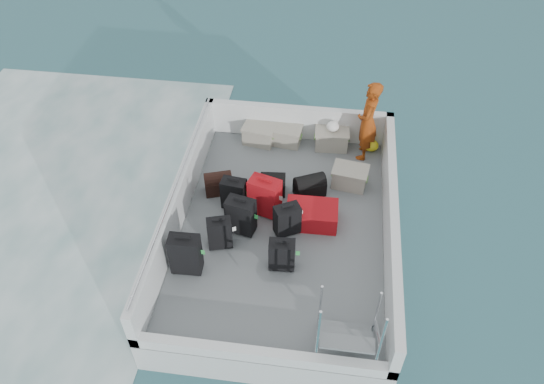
{
  "coord_description": "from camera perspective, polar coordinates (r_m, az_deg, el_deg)",
  "views": [
    {
      "loc": [
        0.62,
        -5.93,
        7.16
      ],
      "look_at": [
        -0.23,
        0.39,
        1.0
      ],
      "focal_mm": 35.0,
      "sensor_mm": 36.0,
      "label": 1
    }
  ],
  "objects": [
    {
      "name": "suitcase_5",
      "position": [
        8.83,
        -0.8,
        -0.52
      ],
      "size": [
        0.58,
        0.44,
        0.7
      ],
      "primitive_type": "cube",
      "rotation": [
        0.0,
        0.0,
        -0.3
      ],
      "color": "#B80E1C",
      "rests_on": "deck"
    },
    {
      "name": "suitcase_1",
      "position": [
        8.39,
        -5.64,
        -4.46
      ],
      "size": [
        0.43,
        0.32,
        0.57
      ],
      "primitive_type": "cube",
      "rotation": [
        0.0,
        0.0,
        0.28
      ],
      "color": "black",
      "rests_on": "deck"
    },
    {
      "name": "white_bag",
      "position": [
        10.15,
        6.55,
        6.9
      ],
      "size": [
        0.24,
        0.24,
        0.18
      ],
      "primitive_type": "ellipsoid",
      "color": "white",
      "rests_on": "crate_2"
    },
    {
      "name": "suitcase_0",
      "position": [
        8.09,
        -9.28,
        -6.66
      ],
      "size": [
        0.47,
        0.28,
        0.71
      ],
      "primitive_type": "cube",
      "rotation": [
        0.0,
        0.0,
        0.03
      ],
      "color": "black",
      "rests_on": "deck"
    },
    {
      "name": "wake_foam",
      "position": [
        10.76,
        -25.22,
        -3.0
      ],
      "size": [
        10.0,
        10.0,
        0.0
      ],
      "primitive_type": "plane",
      "color": "white",
      "rests_on": "ground"
    },
    {
      "name": "suitcase_2",
      "position": [
        8.97,
        -4.11,
        -0.24
      ],
      "size": [
        0.44,
        0.3,
        0.59
      ],
      "primitive_type": "cube",
      "rotation": [
        0.0,
        0.0,
        -0.13
      ],
      "color": "black",
      "rests_on": "deck"
    },
    {
      "name": "suitcase_8",
      "position": [
        8.81,
        4.3,
        -2.46
      ],
      "size": [
        0.86,
        0.57,
        0.33
      ],
      "primitive_type": "cube",
      "rotation": [
        0.0,
        0.0,
        1.59
      ],
      "color": "#B80E1C",
      "rests_on": "deck"
    },
    {
      "name": "crate_3",
      "position": [
        9.53,
        8.35,
        1.55
      ],
      "size": [
        0.64,
        0.49,
        0.35
      ],
      "primitive_type": "cube",
      "rotation": [
        0.0,
        0.0,
        -0.16
      ],
      "color": "#A39E8E",
      "rests_on": "deck"
    },
    {
      "name": "duffel_2",
      "position": [
        9.29,
        4.07,
        0.51
      ],
      "size": [
        0.61,
        0.5,
        0.32
      ],
      "primitive_type": null,
      "rotation": [
        0.0,
        0.0,
        0.45
      ],
      "color": "black",
      "rests_on": "deck"
    },
    {
      "name": "crate_0",
      "position": [
        10.38,
        -1.39,
        6.16
      ],
      "size": [
        0.63,
        0.49,
        0.35
      ],
      "primitive_type": "cube",
      "rotation": [
        0.0,
        0.0,
        -0.17
      ],
      "color": "#A39E8E",
      "rests_on": "deck"
    },
    {
      "name": "crate_2",
      "position": [
        10.32,
        6.42,
        5.68
      ],
      "size": [
        0.63,
        0.45,
        0.37
      ],
      "primitive_type": "cube",
      "rotation": [
        0.0,
        0.0,
        0.05
      ],
      "color": "#A39E8E",
      "rests_on": "deck"
    },
    {
      "name": "yellow_bag",
      "position": [
        10.4,
        10.62,
        4.95
      ],
      "size": [
        0.28,
        0.26,
        0.22
      ],
      "primitive_type": "ellipsoid",
      "color": "yellow",
      "rests_on": "deck"
    },
    {
      "name": "ferry_hull",
      "position": [
        9.09,
        1.13,
        -5.0
      ],
      "size": [
        3.6,
        5.0,
        0.6
      ],
      "primitive_type": "cube",
      "color": "silver",
      "rests_on": "ground"
    },
    {
      "name": "deck_fittings",
      "position": [
        8.34,
        3.3,
        -3.77
      ],
      "size": [
        3.6,
        5.0,
        0.9
      ],
      "color": "silver",
      "rests_on": "deck"
    },
    {
      "name": "passenger",
      "position": [
        9.84,
        10.26,
        7.5
      ],
      "size": [
        0.47,
        0.64,
        1.58
      ],
      "primitive_type": "imported",
      "rotation": [
        0.0,
        0.0,
        -1.74
      ],
      "color": "#C94D13",
      "rests_on": "deck"
    },
    {
      "name": "suitcase_6",
      "position": [
        8.08,
        1.07,
        -6.8
      ],
      "size": [
        0.41,
        0.26,
        0.55
      ],
      "primitive_type": "cube",
      "rotation": [
        0.0,
        0.0,
        0.06
      ],
      "color": "black",
      "rests_on": "deck"
    },
    {
      "name": "duffel_0",
      "position": [
        9.37,
        -5.78,
        0.81
      ],
      "size": [
        0.55,
        0.44,
        0.32
      ],
      "primitive_type": null,
      "rotation": [
        0.0,
        0.0,
        0.33
      ],
      "color": "black",
      "rests_on": "deck"
    },
    {
      "name": "suitcase_4",
      "position": [
        8.55,
        -3.37,
        -2.6
      ],
      "size": [
        0.5,
        0.36,
        0.67
      ],
      "primitive_type": "cube",
      "rotation": [
        0.0,
        0.0,
        -0.22
      ],
      "color": "black",
      "rests_on": "deck"
    },
    {
      "name": "duffel_1",
      "position": [
        9.31,
        0.11,
        0.75
      ],
      "size": [
        0.45,
        0.33,
        0.32
      ],
      "primitive_type": null,
      "rotation": [
        0.0,
        0.0,
        0.08
      ],
      "color": "black",
      "rests_on": "deck"
    },
    {
      "name": "crate_1",
      "position": [
        10.36,
        1.5,
        6.06
      ],
      "size": [
        0.61,
        0.46,
        0.34
      ],
      "primitive_type": "cube",
      "rotation": [
        0.0,
        0.0,
        -0.13
      ],
      "color": "#A39E8E",
      "rests_on": "deck"
    },
    {
      "name": "suitcase_7",
      "position": [
        8.54,
        1.63,
        -3.04
      ],
      "size": [
        0.47,
        0.4,
        0.58
      ],
      "primitive_type": "cube",
      "rotation": [
        0.0,
        0.0,
        0.51
      ],
      "color": "black",
      "rests_on": "deck"
    },
    {
      "name": "deck",
      "position": [
        8.86,
        1.16,
        -3.69
      ],
      "size": [
        3.3,
        4.7,
        0.02
      ],
      "primitive_type": "cube",
      "color": "slate",
      "rests_on": "ferry_hull"
    },
    {
      "name": "ground",
      "position": [
        9.32,
        1.1,
        -6.21
      ],
      "size": [
        160.0,
        160.0,
        0.0
      ],
      "primitive_type": "plane",
      "color": "#16434D",
      "rests_on": "ground"
    }
  ]
}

